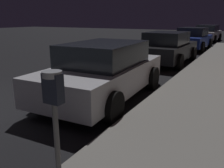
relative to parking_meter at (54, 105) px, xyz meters
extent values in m
cylinder|color=#59595B|center=(0.00, 0.00, -0.52)|extent=(0.06, 0.06, 1.07)
cube|color=#232838|center=(0.00, 0.00, 0.17)|extent=(0.19, 0.11, 0.30)
cylinder|color=#999EA5|center=(0.00, 0.00, 0.31)|extent=(0.19, 0.19, 0.06)
cube|color=black|center=(-0.06, 0.00, 0.21)|extent=(0.01, 0.08, 0.11)
cube|color=#B7B7BF|center=(-1.50, 3.41, -0.63)|extent=(1.98, 4.22, 0.64)
cube|color=#1E2328|center=(-1.51, 3.46, -0.05)|extent=(1.68, 2.32, 0.56)
cylinder|color=black|center=(-2.47, 4.65, -0.87)|extent=(0.25, 0.67, 0.66)
cylinder|color=black|center=(-0.65, 4.73, -0.87)|extent=(0.25, 0.67, 0.66)
cylinder|color=black|center=(-2.35, 2.09, -0.87)|extent=(0.25, 0.67, 0.66)
cylinder|color=black|center=(-0.54, 2.17, -0.87)|extent=(0.25, 0.67, 0.66)
cube|color=black|center=(-1.50, 9.08, -0.63)|extent=(1.86, 4.13, 0.64)
cube|color=#1E2328|center=(-1.51, 8.84, -0.05)|extent=(1.61, 2.10, 0.56)
cylinder|color=black|center=(-2.37, 10.37, -0.87)|extent=(0.23, 0.66, 0.66)
cylinder|color=black|center=(-0.58, 10.33, -0.87)|extent=(0.23, 0.66, 0.66)
cylinder|color=black|center=(-2.43, 7.83, -0.87)|extent=(0.23, 0.66, 0.66)
cylinder|color=black|center=(-0.63, 7.79, -0.87)|extent=(0.23, 0.66, 0.66)
cube|color=navy|center=(-1.50, 14.77, -0.63)|extent=(1.97, 4.17, 0.64)
cube|color=#1E2328|center=(-1.50, 14.74, -0.05)|extent=(1.66, 2.06, 0.56)
cylinder|color=black|center=(-2.35, 16.08, -0.87)|extent=(0.25, 0.67, 0.66)
cylinder|color=black|center=(-0.54, 16.00, -0.87)|extent=(0.25, 0.67, 0.66)
cylinder|color=black|center=(-2.46, 13.54, -0.87)|extent=(0.25, 0.67, 0.66)
cylinder|color=black|center=(-0.65, 13.46, -0.87)|extent=(0.25, 0.67, 0.66)
cube|color=silver|center=(-1.50, 21.44, -0.63)|extent=(1.96, 4.50, 0.64)
cube|color=#1E2328|center=(-1.50, 21.42, -0.05)|extent=(1.65, 2.50, 0.56)
cylinder|color=black|center=(-2.32, 22.85, -0.87)|extent=(0.25, 0.67, 0.66)
cylinder|color=black|center=(-0.55, 22.77, -0.87)|extent=(0.25, 0.67, 0.66)
cylinder|color=black|center=(-2.45, 20.12, -0.87)|extent=(0.25, 0.67, 0.66)
cylinder|color=black|center=(-0.69, 20.03, -0.87)|extent=(0.25, 0.67, 0.66)
camera|label=1|loc=(1.55, -1.61, 0.82)|focal=37.62mm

